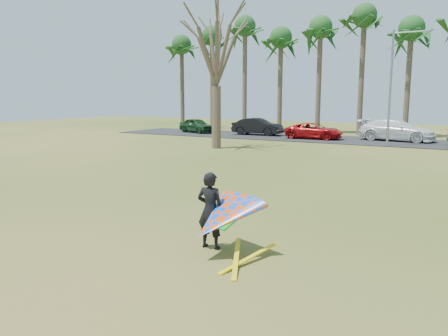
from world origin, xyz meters
The scene contains 16 objects.
ground centered at (0.00, 0.00, 0.00)m, with size 100.00×100.00×0.00m, color #264B10.
parking_strip centered at (0.00, 25.00, 0.03)m, with size 46.00×7.00×0.06m, color black.
palm_0 centered at (-22.00, 31.00, 9.17)m, with size 4.84×4.84×10.84m.
palm_1 centered at (-18.00, 31.00, 9.85)m, with size 4.84×4.84×11.54m.
palm_2 centered at (-14.00, 31.00, 10.52)m, with size 4.84×4.84×12.24m.
palm_3 centered at (-10.00, 31.00, 9.17)m, with size 4.84×4.84×10.84m.
palm_4 centered at (-6.00, 31.00, 9.85)m, with size 4.84×4.84×11.54m.
palm_5 centered at (-2.00, 31.00, 10.52)m, with size 4.84×4.84×12.24m.
palm_6 centered at (2.00, 31.00, 9.17)m, with size 4.84×4.84×10.84m.
bare_tree_left centered at (-8.00, 15.00, 6.92)m, with size 6.60×6.60×9.70m.
streetlight centered at (2.16, 22.00, 4.46)m, with size 2.28×0.18×8.00m.
car_0 centered at (-16.07, 24.89, 0.76)m, with size 1.64×4.08×1.39m, color #16381A.
car_1 centered at (-9.79, 25.39, 0.82)m, with size 1.61×4.62×1.52m, color black.
car_2 centered at (-4.17, 24.37, 0.71)m, with size 2.16×4.69×1.30m, color #B30E11.
car_3 centered at (2.04, 25.93, 0.90)m, with size 2.34×5.77×1.67m, color white.
kite_flyer centered at (2.51, -2.57, 0.85)m, with size 2.13×2.39×2.02m.
Camera 1 is at (7.20, -10.66, 3.47)m, focal length 35.00 mm.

